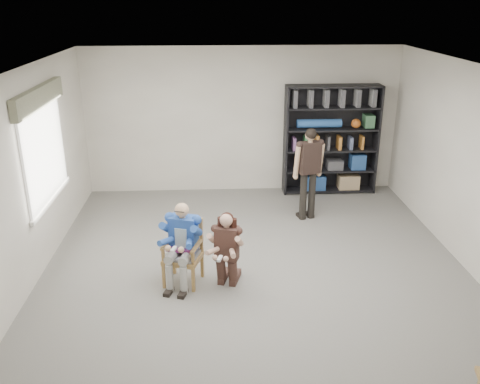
{
  "coord_description": "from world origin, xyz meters",
  "views": [
    {
      "loc": [
        -0.56,
        -6.08,
        3.63
      ],
      "look_at": [
        -0.2,
        0.6,
        1.05
      ],
      "focal_mm": 38.0,
      "sensor_mm": 36.0,
      "label": 1
    }
  ],
  "objects_px": {
    "armchair": "(183,253)",
    "seated_man": "(182,244)",
    "bookshelf": "(331,140)",
    "standing_man": "(309,175)",
    "kneeling_woman": "(226,250)"
  },
  "relations": [
    {
      "from": "seated_man",
      "to": "kneeling_woman",
      "type": "xyz_separation_m",
      "value": [
        0.58,
        -0.12,
        -0.05
      ]
    },
    {
      "from": "armchair",
      "to": "standing_man",
      "type": "relative_size",
      "value": 0.55
    },
    {
      "from": "bookshelf",
      "to": "standing_man",
      "type": "bearing_deg",
      "value": -116.89
    },
    {
      "from": "seated_man",
      "to": "armchair",
      "type": "bearing_deg",
      "value": 0.0
    },
    {
      "from": "kneeling_woman",
      "to": "bookshelf",
      "type": "distance_m",
      "value": 4.08
    },
    {
      "from": "armchair",
      "to": "kneeling_woman",
      "type": "bearing_deg",
      "value": 4.8
    },
    {
      "from": "armchair",
      "to": "seated_man",
      "type": "xyz_separation_m",
      "value": [
        0.0,
        0.0,
        0.13
      ]
    },
    {
      "from": "seated_man",
      "to": "standing_man",
      "type": "xyz_separation_m",
      "value": [
        2.04,
        2.03,
        0.23
      ]
    },
    {
      "from": "armchair",
      "to": "bookshelf",
      "type": "distance_m",
      "value": 4.33
    },
    {
      "from": "bookshelf",
      "to": "standing_man",
      "type": "relative_size",
      "value": 1.3
    },
    {
      "from": "seated_man",
      "to": "standing_man",
      "type": "relative_size",
      "value": 0.71
    },
    {
      "from": "kneeling_woman",
      "to": "standing_man",
      "type": "bearing_deg",
      "value": 72.24
    },
    {
      "from": "seated_man",
      "to": "kneeling_woman",
      "type": "distance_m",
      "value": 0.59
    },
    {
      "from": "seated_man",
      "to": "standing_man",
      "type": "height_order",
      "value": "standing_man"
    },
    {
      "from": "kneeling_woman",
      "to": "armchair",
      "type": "bearing_deg",
      "value": -175.2
    }
  ]
}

